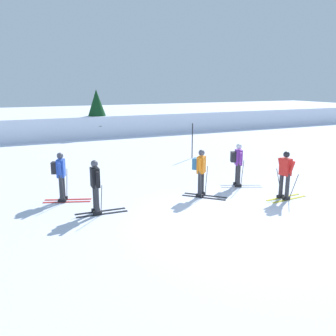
{
  "coord_description": "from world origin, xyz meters",
  "views": [
    {
      "loc": [
        -5.94,
        -8.23,
        3.96
      ],
      "look_at": [
        -0.4,
        3.61,
        0.9
      ],
      "focal_mm": 38.55,
      "sensor_mm": 36.0,
      "label": 1
    }
  ],
  "objects_px": {
    "skier_purple": "(238,163)",
    "conifer_far_left": "(97,108)",
    "skier_red": "(285,174)",
    "trail_marker_pole": "(192,141)",
    "skier_orange": "(201,171)",
    "skier_black": "(96,185)",
    "skier_blue": "(61,174)"
  },
  "relations": [
    {
      "from": "skier_blue",
      "to": "trail_marker_pole",
      "type": "height_order",
      "value": "trail_marker_pole"
    },
    {
      "from": "skier_black",
      "to": "trail_marker_pole",
      "type": "xyz_separation_m",
      "value": [
        6.87,
        6.34,
        0.03
      ]
    },
    {
      "from": "skier_black",
      "to": "trail_marker_pole",
      "type": "height_order",
      "value": "trail_marker_pole"
    },
    {
      "from": "skier_blue",
      "to": "trail_marker_pole",
      "type": "bearing_deg",
      "value": 31.12
    },
    {
      "from": "skier_black",
      "to": "skier_blue",
      "type": "xyz_separation_m",
      "value": [
        -0.78,
        1.72,
        0.04
      ]
    },
    {
      "from": "skier_orange",
      "to": "conifer_far_left",
      "type": "distance_m",
      "value": 16.34
    },
    {
      "from": "conifer_far_left",
      "to": "skier_black",
      "type": "bearing_deg",
      "value": -104.48
    },
    {
      "from": "skier_red",
      "to": "conifer_far_left",
      "type": "relative_size",
      "value": 0.48
    },
    {
      "from": "trail_marker_pole",
      "to": "skier_purple",
      "type": "bearing_deg",
      "value": -100.81
    },
    {
      "from": "skier_red",
      "to": "skier_orange",
      "type": "height_order",
      "value": "same"
    },
    {
      "from": "skier_red",
      "to": "skier_black",
      "type": "relative_size",
      "value": 1.0
    },
    {
      "from": "skier_orange",
      "to": "conifer_far_left",
      "type": "xyz_separation_m",
      "value": [
        0.43,
        16.29,
        1.26
      ]
    },
    {
      "from": "skier_orange",
      "to": "skier_blue",
      "type": "relative_size",
      "value": 1.0
    },
    {
      "from": "skier_red",
      "to": "skier_orange",
      "type": "xyz_separation_m",
      "value": [
        -2.49,
        1.53,
        0.04
      ]
    },
    {
      "from": "skier_red",
      "to": "conifer_far_left",
      "type": "xyz_separation_m",
      "value": [
        -2.06,
        17.82,
        1.3
      ]
    },
    {
      "from": "skier_red",
      "to": "trail_marker_pole",
      "type": "height_order",
      "value": "trail_marker_pole"
    },
    {
      "from": "conifer_far_left",
      "to": "trail_marker_pole",
      "type": "bearing_deg",
      "value": -75.52
    },
    {
      "from": "skier_purple",
      "to": "trail_marker_pole",
      "type": "relative_size",
      "value": 0.9
    },
    {
      "from": "skier_red",
      "to": "skier_orange",
      "type": "bearing_deg",
      "value": 148.41
    },
    {
      "from": "skier_orange",
      "to": "trail_marker_pole",
      "type": "relative_size",
      "value": 0.9
    },
    {
      "from": "skier_purple",
      "to": "skier_blue",
      "type": "xyz_separation_m",
      "value": [
        -6.57,
        1.02,
        -0.0
      ]
    },
    {
      "from": "skier_purple",
      "to": "conifer_far_left",
      "type": "height_order",
      "value": "conifer_far_left"
    },
    {
      "from": "skier_red",
      "to": "trail_marker_pole",
      "type": "bearing_deg",
      "value": 85.85
    },
    {
      "from": "skier_red",
      "to": "skier_black",
      "type": "bearing_deg",
      "value": 167.95
    },
    {
      "from": "skier_purple",
      "to": "skier_blue",
      "type": "height_order",
      "value": "same"
    },
    {
      "from": "skier_orange",
      "to": "conifer_far_left",
      "type": "relative_size",
      "value": 0.48
    },
    {
      "from": "skier_purple",
      "to": "skier_black",
      "type": "distance_m",
      "value": 5.84
    },
    {
      "from": "skier_red",
      "to": "skier_blue",
      "type": "bearing_deg",
      "value": 156.6
    },
    {
      "from": "skier_orange",
      "to": "trail_marker_pole",
      "type": "xyz_separation_m",
      "value": [
        3.05,
        6.15,
        -0.0
      ]
    },
    {
      "from": "skier_red",
      "to": "conifer_far_left",
      "type": "distance_m",
      "value": 17.99
    },
    {
      "from": "skier_orange",
      "to": "trail_marker_pole",
      "type": "distance_m",
      "value": 6.87
    },
    {
      "from": "skier_purple",
      "to": "skier_black",
      "type": "xyz_separation_m",
      "value": [
        -5.8,
        -0.7,
        -0.04
      ]
    }
  ]
}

